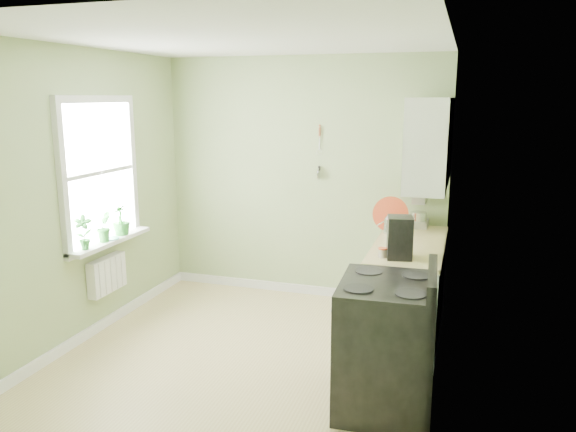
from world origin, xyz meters
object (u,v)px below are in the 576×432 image
(kettle, at_px, (389,224))
(stand_mixer, at_px, (419,211))
(stove, at_px, (386,344))
(coffee_maker, at_px, (399,238))

(kettle, bearing_deg, stand_mixer, 57.88)
(stove, height_order, coffee_maker, coffee_maker)
(stove, height_order, kettle, kettle)
(stand_mixer, bearing_deg, stove, -90.83)
(kettle, relative_size, coffee_maker, 0.52)
(stand_mixer, bearing_deg, kettle, -122.12)
(stove, xyz_separation_m, kettle, (-0.23, 1.71, 0.51))
(kettle, distance_m, coffee_maker, 0.89)
(stove, relative_size, kettle, 5.80)
(stand_mixer, bearing_deg, coffee_maker, -92.63)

